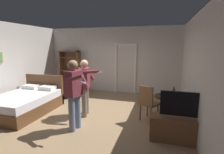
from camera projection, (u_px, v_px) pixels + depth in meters
ground_plane at (86, 115)px, 5.17m from camera, size 6.32×6.32×0.00m
wall_back at (112, 60)px, 7.59m from camera, size 5.99×0.12×2.80m
wall_left at (3, 65)px, 5.73m from camera, size 0.15×5.78×2.80m
wall_right at (197, 73)px, 4.10m from camera, size 0.12×5.78×2.80m
doorway_frame at (126, 65)px, 7.37m from camera, size 0.93×0.08×2.13m
bed at (26, 102)px, 5.37m from camera, size 1.47×2.06×1.02m
bookshelf at (70, 69)px, 7.99m from camera, size 0.95×0.32×1.80m
tv_flatscreen at (181, 127)px, 3.69m from camera, size 1.27×0.40×1.11m
side_table at (167, 104)px, 4.68m from camera, size 0.70×0.70×0.70m
laptop at (167, 95)px, 4.60m from camera, size 0.40×0.41×0.15m
bottle_on_table at (174, 93)px, 4.51m from camera, size 0.06×0.06×0.29m
wooden_chair at (148, 102)px, 4.65m from camera, size 0.57×0.57×0.99m
person_blue_shirt at (74, 91)px, 4.10m from camera, size 0.63×0.64×1.71m
person_striped_shirt at (85, 83)px, 4.99m from camera, size 0.76×0.65×1.64m
suitcase_dark at (67, 92)px, 6.84m from camera, size 0.68×0.46×0.45m
suitcase_small at (77, 88)px, 7.47m from camera, size 0.48×0.38×0.45m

